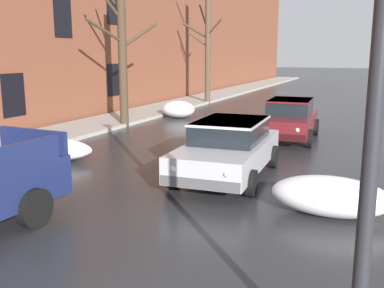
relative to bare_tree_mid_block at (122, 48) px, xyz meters
The scene contains 11 objects.
left_sidewalk_slab 3.43m from the bare_tree_mid_block, 151.48° to the right, with size 2.59×80.00×0.14m, color #A8A399.
brick_townhouse_facade 3.35m from the bare_tree_mid_block, 168.16° to the right, with size 0.63×80.00×9.53m.
snow_bank_near_corner_left 4.49m from the bare_tree_mid_block, 73.90° to the left, with size 1.64×1.20×0.81m.
snow_bank_along_left_kerb 12.18m from the bare_tree_mid_block, 38.67° to the right, with size 2.23×1.12×0.75m.
snow_bank_mid_block_left 6.67m from the bare_tree_mid_block, 79.47° to the right, with size 2.77×1.44×0.60m.
snow_bank_along_right_kerb 6.47m from the bare_tree_mid_block, 81.70° to the right, with size 3.20×0.95×0.63m.
bare_tree_mid_block is the anchor object (origin of this frame).
bare_tree_far_down_block 9.53m from the bare_tree_mid_block, 90.25° to the left, with size 3.01×1.90×7.49m.
sedan_silver_parked_kerbside_close 8.96m from the bare_tree_mid_block, 40.48° to the right, with size 2.18×4.44×1.42m.
sedan_maroon_parked_kerbside_mid 7.36m from the bare_tree_mid_block, ahead, with size 2.05×4.08×1.42m.
street_lamp_post 15.64m from the bare_tree_mid_block, 50.47° to the right, with size 0.44×0.24×5.59m.
Camera 1 is at (5.01, 2.75, 3.05)m, focal length 41.64 mm.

